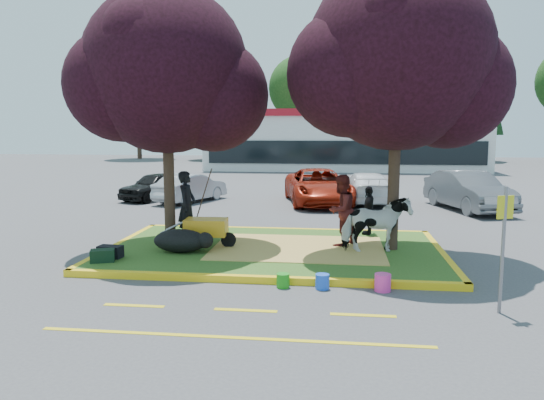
# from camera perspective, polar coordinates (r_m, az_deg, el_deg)

# --- Properties ---
(ground) EXTENTS (90.00, 90.00, 0.00)m
(ground) POSITION_cam_1_polar(r_m,az_deg,el_deg) (13.32, 0.24, -5.75)
(ground) COLOR #424244
(ground) RESTS_ON ground
(median_island) EXTENTS (8.00, 5.00, 0.15)m
(median_island) POSITION_cam_1_polar(r_m,az_deg,el_deg) (13.30, 0.24, -5.44)
(median_island) COLOR #31581B
(median_island) RESTS_ON ground
(curb_near) EXTENTS (8.30, 0.16, 0.15)m
(curb_near) POSITION_cam_1_polar(r_m,az_deg,el_deg) (10.83, -1.39, -8.56)
(curb_near) COLOR yellow
(curb_near) RESTS_ON ground
(curb_far) EXTENTS (8.30, 0.16, 0.15)m
(curb_far) POSITION_cam_1_polar(r_m,az_deg,el_deg) (15.81, 1.34, -3.30)
(curb_far) COLOR yellow
(curb_far) RESTS_ON ground
(curb_left) EXTENTS (0.16, 5.30, 0.15)m
(curb_left) POSITION_cam_1_polar(r_m,az_deg,el_deg) (14.35, -16.22, -4.77)
(curb_left) COLOR yellow
(curb_left) RESTS_ON ground
(curb_right) EXTENTS (0.16, 5.30, 0.15)m
(curb_right) POSITION_cam_1_polar(r_m,az_deg,el_deg) (13.46, 17.84, -5.67)
(curb_right) COLOR yellow
(curb_right) RESTS_ON ground
(straw_bedding) EXTENTS (4.20, 3.00, 0.01)m
(straw_bedding) POSITION_cam_1_polar(r_m,az_deg,el_deg) (13.23, 2.83, -5.17)
(straw_bedding) COLOR #D6B658
(straw_bedding) RESTS_ON median_island
(tree_purple_left) EXTENTS (5.06, 4.20, 6.51)m
(tree_purple_left) POSITION_cam_1_polar(r_m,az_deg,el_deg) (13.97, -11.25, 12.74)
(tree_purple_left) COLOR black
(tree_purple_left) RESTS_ON median_island
(tree_purple_right) EXTENTS (5.30, 4.40, 6.82)m
(tree_purple_right) POSITION_cam_1_polar(r_m,az_deg,el_deg) (13.19, 13.44, 13.85)
(tree_purple_right) COLOR black
(tree_purple_right) RESTS_ON median_island
(fire_lane_stripe_a) EXTENTS (1.10, 0.12, 0.01)m
(fire_lane_stripe_a) POSITION_cam_1_polar(r_m,az_deg,el_deg) (9.86, -14.61, -10.93)
(fire_lane_stripe_a) COLOR yellow
(fire_lane_stripe_a) RESTS_ON ground
(fire_lane_stripe_b) EXTENTS (1.10, 0.12, 0.01)m
(fire_lane_stripe_b) POSITION_cam_1_polar(r_m,az_deg,el_deg) (9.33, -2.86, -11.76)
(fire_lane_stripe_b) COLOR yellow
(fire_lane_stripe_b) RESTS_ON ground
(fire_lane_stripe_c) EXTENTS (1.10, 0.12, 0.01)m
(fire_lane_stripe_c) POSITION_cam_1_polar(r_m,az_deg,el_deg) (9.22, 9.77, -12.12)
(fire_lane_stripe_c) COLOR yellow
(fire_lane_stripe_c) RESTS_ON ground
(fire_lane_long) EXTENTS (6.00, 0.10, 0.01)m
(fire_lane_long) POSITION_cam_1_polar(r_m,az_deg,el_deg) (8.23, -4.33, -14.53)
(fire_lane_long) COLOR yellow
(fire_lane_long) RESTS_ON ground
(retail_building) EXTENTS (20.40, 8.40, 4.40)m
(retail_building) POSITION_cam_1_polar(r_m,az_deg,el_deg) (40.85, 7.70, 6.55)
(retail_building) COLOR silver
(retail_building) RESTS_ON ground
(treeline) EXTENTS (46.58, 7.80, 14.63)m
(treeline) POSITION_cam_1_polar(r_m,az_deg,el_deg) (50.68, 6.80, 13.01)
(treeline) COLOR black
(treeline) RESTS_ON ground
(cow) EXTENTS (1.74, 1.13, 1.35)m
(cow) POSITION_cam_1_polar(r_m,az_deg,el_deg) (12.91, 11.11, -2.60)
(cow) COLOR silver
(cow) RESTS_ON median_island
(calf) EXTENTS (1.32, 0.77, 0.56)m
(calf) POSITION_cam_1_polar(r_m,az_deg,el_deg) (12.92, -9.84, -4.34)
(calf) COLOR black
(calf) RESTS_ON median_island
(handler) EXTENTS (0.49, 0.70, 1.83)m
(handler) POSITION_cam_1_polar(r_m,az_deg,el_deg) (14.31, -9.14, -0.56)
(handler) COLOR black
(handler) RESTS_ON median_island
(visitor_a) EXTENTS (1.06, 1.11, 1.81)m
(visitor_a) POSITION_cam_1_polar(r_m,az_deg,el_deg) (13.46, 7.42, -1.10)
(visitor_a) COLOR #4D1816
(visitor_a) RESTS_ON median_island
(visitor_b) EXTENTS (0.50, 0.85, 1.36)m
(visitor_b) POSITION_cam_1_polar(r_m,az_deg,el_deg) (15.04, 10.36, -1.09)
(visitor_b) COLOR black
(visitor_b) RESTS_ON median_island
(wheelbarrow) EXTENTS (1.88, 0.67, 0.71)m
(wheelbarrow) POSITION_cam_1_polar(r_m,az_deg,el_deg) (13.39, -7.05, -2.96)
(wheelbarrow) COLOR black
(wheelbarrow) RESTS_ON median_island
(gear_bag_dark) EXTENTS (0.58, 0.36, 0.28)m
(gear_bag_dark) POSITION_cam_1_polar(r_m,az_deg,el_deg) (12.80, -17.00, -5.34)
(gear_bag_dark) COLOR black
(gear_bag_dark) RESTS_ON median_island
(gear_bag_green) EXTENTS (0.59, 0.48, 0.28)m
(gear_bag_green) POSITION_cam_1_polar(r_m,az_deg,el_deg) (12.48, -17.77, -5.72)
(gear_bag_green) COLOR black
(gear_bag_green) RESTS_ON median_island
(sign_post) EXTENTS (0.29, 0.14, 2.16)m
(sign_post) POSITION_cam_1_polar(r_m,az_deg,el_deg) (9.66, 23.64, -3.68)
(sign_post) COLOR slate
(sign_post) RESTS_ON ground
(bucket_green) EXTENTS (0.27, 0.27, 0.28)m
(bucket_green) POSITION_cam_1_polar(r_m,az_deg,el_deg) (10.54, 1.19, -8.66)
(bucket_green) COLOR #1C9316
(bucket_green) RESTS_ON ground
(bucket_pink) EXTENTS (0.39, 0.39, 0.34)m
(bucket_pink) POSITION_cam_1_polar(r_m,az_deg,el_deg) (10.53, 11.82, -8.68)
(bucket_pink) COLOR #F6369B
(bucket_pink) RESTS_ON ground
(bucket_blue) EXTENTS (0.34, 0.34, 0.29)m
(bucket_blue) POSITION_cam_1_polar(r_m,az_deg,el_deg) (10.49, 5.43, -8.72)
(bucket_blue) COLOR blue
(bucket_blue) RESTS_ON ground
(car_black) EXTENTS (2.72, 3.75, 1.19)m
(car_black) POSITION_cam_1_polar(r_m,az_deg,el_deg) (23.60, -12.45, 1.49)
(car_black) COLOR black
(car_black) RESTS_ON ground
(car_silver) EXTENTS (2.53, 3.84, 1.20)m
(car_silver) POSITION_cam_1_polar(r_m,az_deg,el_deg) (22.59, -8.74, 1.32)
(car_silver) COLOR #979A9F
(car_silver) RESTS_ON ground
(car_red) EXTENTS (3.30, 5.50, 1.43)m
(car_red) POSITION_cam_1_polar(r_m,az_deg,el_deg) (21.86, 4.99, 1.47)
(car_red) COLOR #981E0C
(car_red) RESTS_ON ground
(car_white) EXTENTS (2.19, 4.53, 1.27)m
(car_white) POSITION_cam_1_polar(r_m,az_deg,el_deg) (22.35, 10.08, 1.31)
(car_white) COLOR white
(car_white) RESTS_ON ground
(car_grey) EXTENTS (2.75, 4.77, 1.49)m
(car_grey) POSITION_cam_1_polar(r_m,az_deg,el_deg) (21.38, 20.37, 0.94)
(car_grey) COLOR #5A5D62
(car_grey) RESTS_ON ground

